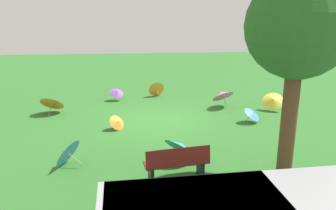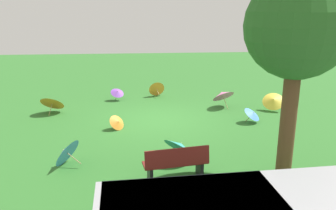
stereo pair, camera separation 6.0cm
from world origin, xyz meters
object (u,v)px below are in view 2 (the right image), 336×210
park_bench (176,163)px  parasol_yellow_0 (273,100)px  parasol_blue_1 (66,152)px  parasol_blue_0 (253,114)px  parasol_teal_0 (180,146)px  parasol_orange_3 (118,122)px  shade_tree (297,29)px  parasol_pink_0 (223,94)px  parasol_orange_1 (53,102)px  parasol_orange_0 (156,88)px  parasol_purple_0 (117,92)px

park_bench → parasol_yellow_0: park_bench is taller
parasol_blue_1 → parasol_yellow_0: bearing=-149.6°
parasol_blue_0 → parasol_teal_0: 4.31m
parasol_orange_3 → shade_tree: bearing=139.7°
parasol_orange_3 → park_bench: bearing=112.8°
parasol_blue_1 → parasol_orange_3: 3.04m
parasol_yellow_0 → park_bench: bearing=49.8°
parasol_pink_0 → parasol_orange_1: parasol_pink_0 is taller
parasol_blue_0 → parasol_orange_0: (3.33, -4.35, 0.03)m
parasol_pink_0 → park_bench: bearing=66.6°
parasol_purple_0 → parasol_orange_0: 1.97m
parasol_blue_0 → parasol_orange_3: size_ratio=1.22×
parasol_pink_0 → parasol_yellow_0: 2.10m
park_bench → parasol_orange_1: 7.44m
parasol_teal_0 → parasol_yellow_0: size_ratio=1.09×
park_bench → shade_tree: size_ratio=0.33×
parasol_yellow_0 → parasol_blue_0: bearing=45.9°
parasol_pink_0 → parasol_orange_1: (7.05, 0.22, -0.10)m
parasol_yellow_0 → parasol_purple_0: bearing=-19.1°
parasol_blue_0 → parasol_orange_0: size_ratio=1.08×
park_bench → parasol_blue_1: (2.87, -1.09, -0.06)m
park_bench → parasol_pink_0: parasol_pink_0 is taller
park_bench → shade_tree: (-2.80, -0.11, 3.20)m
parasol_purple_0 → parasol_yellow_0: 6.87m
parasol_yellow_0 → parasol_blue_1: bearing=30.4°
parasol_blue_0 → parasol_orange_1: bearing=-14.0°
parasol_purple_0 → parasol_orange_0: size_ratio=0.97×
parasol_blue_1 → parasol_yellow_0: (-7.54, -4.43, 0.05)m
parasol_pink_0 → parasol_orange_1: bearing=1.8°
parasol_blue_0 → parasol_orange_1: (7.67, -1.91, 0.11)m
shade_tree → parasol_orange_0: size_ratio=6.06×
shade_tree → parasol_orange_1: size_ratio=4.36×
shade_tree → parasol_teal_0: size_ratio=4.07×
parasol_teal_0 → parasol_orange_3: bearing=-55.4°
parasol_blue_0 → parasol_blue_1: bearing=26.2°
parasol_orange_1 → shade_tree: bearing=140.2°
parasol_orange_3 → parasol_blue_0: bearing=-176.7°
parasol_pink_0 → parasol_purple_0: bearing=-18.2°
park_bench → parasol_blue_1: 3.07m
parasol_purple_0 → parasol_orange_3: size_ratio=1.09×
shade_tree → parasol_purple_0: shade_tree is taller
parasol_purple_0 → shade_tree: bearing=121.1°
parasol_yellow_0 → parasol_orange_1: 9.02m
parasol_teal_0 → parasol_yellow_0: parasol_yellow_0 is taller
parasol_blue_0 → parasol_teal_0: size_ratio=0.73×
shade_tree → parasol_teal_0: 4.25m
shade_tree → parasol_yellow_0: (-1.87, -5.41, -3.20)m
park_bench → parasol_purple_0: size_ratio=2.09×
parasol_blue_0 → parasol_orange_1: parasol_orange_1 is taller
parasol_orange_0 → parasol_orange_3: bearing=70.5°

